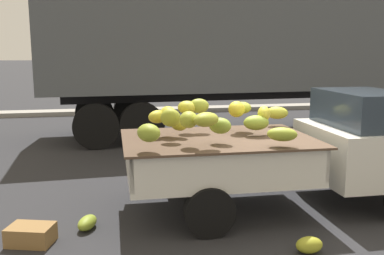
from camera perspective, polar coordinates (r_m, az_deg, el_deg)
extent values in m
plane|color=#28282B|center=(6.60, 12.49, -10.33)|extent=(220.00, 220.00, 0.00)
cube|color=gray|center=(16.35, -2.07, 2.38)|extent=(80.00, 0.80, 0.16)
cube|color=silver|center=(7.06, 22.86, -2.88)|extent=(1.86, 1.71, 0.78)
cube|color=#28333D|center=(6.85, 21.95, 2.34)|extent=(1.03, 1.50, 0.52)
cube|color=silver|center=(6.14, 3.40, -5.96)|extent=(2.55, 1.72, 0.08)
cube|color=silver|center=(6.86, 1.78, -2.01)|extent=(2.53, 0.08, 0.44)
cube|color=silver|center=(5.31, 5.56, -5.67)|extent=(2.53, 0.08, 0.44)
cube|color=silver|center=(6.48, 14.15, -3.03)|extent=(0.07, 1.69, 0.44)
cube|color=silver|center=(5.91, -8.38, -4.09)|extent=(0.07, 1.69, 0.44)
cube|color=#B21914|center=(6.89, 1.72, -2.28)|extent=(2.43, 0.04, 0.07)
cube|color=brown|center=(6.03, 3.45, -1.48)|extent=(2.67, 1.84, 0.03)
ellipsoid|color=gold|center=(6.26, 9.54, 1.82)|extent=(0.25, 0.32, 0.22)
ellipsoid|color=#A1AA2E|center=(5.39, -0.44, 1.06)|extent=(0.26, 0.30, 0.22)
ellipsoid|color=#99A72F|center=(6.38, 0.92, 2.89)|extent=(0.30, 0.21, 0.22)
ellipsoid|color=#91A12D|center=(5.51, 11.89, -0.89)|extent=(0.43, 0.35, 0.18)
ellipsoid|color=#A0A72C|center=(5.28, 1.88, 1.07)|extent=(0.43, 0.40, 0.18)
ellipsoid|color=#9FA72C|center=(6.52, 6.69, 2.62)|extent=(0.35, 0.34, 0.18)
ellipsoid|color=#9BA42B|center=(5.70, -2.86, 1.30)|extent=(0.30, 0.25, 0.24)
ellipsoid|color=olive|center=(5.59, 3.74, 0.24)|extent=(0.37, 0.36, 0.21)
ellipsoid|color=gold|center=(6.34, 5.95, 2.44)|extent=(0.34, 0.35, 0.24)
ellipsoid|color=gold|center=(7.02, 11.22, 1.93)|extent=(0.42, 0.34, 0.20)
ellipsoid|color=gold|center=(6.34, -0.69, 2.71)|extent=(0.38, 0.37, 0.19)
ellipsoid|color=gold|center=(6.04, -4.59, 1.45)|extent=(0.37, 0.35, 0.18)
ellipsoid|color=#8FA12E|center=(5.12, -5.78, -0.71)|extent=(0.37, 0.40, 0.22)
ellipsoid|color=gold|center=(6.06, -3.19, 1.75)|extent=(0.28, 0.38, 0.23)
ellipsoid|color=gold|center=(5.99, -1.72, 0.41)|extent=(0.31, 0.33, 0.17)
ellipsoid|color=olive|center=(6.16, 8.53, 0.63)|extent=(0.39, 0.29, 0.21)
cylinder|color=black|center=(7.86, 19.66, -4.92)|extent=(0.64, 0.21, 0.64)
cylinder|color=black|center=(6.92, -0.67, -6.32)|extent=(0.64, 0.21, 0.64)
cylinder|color=black|center=(5.41, 2.34, -11.14)|extent=(0.64, 0.21, 0.64)
cube|color=#4C5156|center=(12.34, 9.58, 11.47)|extent=(12.09, 2.99, 2.70)
cube|color=black|center=(12.39, 9.37, 4.52)|extent=(11.05, 0.86, 0.30)
cylinder|color=black|center=(12.74, -7.98, 2.17)|extent=(1.09, 0.34, 1.08)
cylinder|color=black|center=(10.38, -6.69, 0.40)|extent=(1.09, 0.34, 1.08)
cylinder|color=black|center=(12.69, -12.84, 1.98)|extent=(1.09, 0.34, 1.08)
cylinder|color=black|center=(10.31, -12.65, 0.16)|extent=(1.09, 0.34, 1.08)
cylinder|color=#38383A|center=(14.05, 21.84, 2.63)|extent=(0.18, 0.18, 1.25)
ellipsoid|color=olive|center=(5.86, -13.75, -12.19)|extent=(0.33, 0.44, 0.17)
ellipsoid|color=#A5A628|center=(5.26, 15.31, -14.82)|extent=(0.32, 0.21, 0.19)
cube|color=olive|center=(5.64, -20.63, -13.18)|extent=(0.60, 0.50, 0.22)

